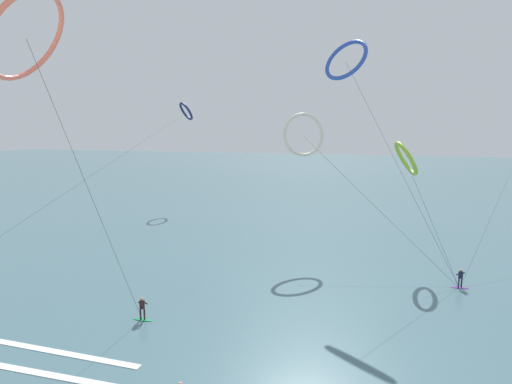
# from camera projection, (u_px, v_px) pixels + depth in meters

# --- Properties ---
(sea_water) EXTENTS (400.00, 200.00, 0.08)m
(sea_water) POSITION_uv_depth(u_px,v_px,m) (343.00, 178.00, 113.25)
(sea_water) COLOR #476B75
(sea_water) RESTS_ON ground
(surfer_emerald) EXTENTS (1.40, 0.62, 1.70)m
(surfer_emerald) POSITION_uv_depth(u_px,v_px,m) (142.00, 310.00, 29.68)
(surfer_emerald) COLOR #199351
(surfer_emerald) RESTS_ON ground
(surfer_violet) EXTENTS (1.40, 0.70, 1.70)m
(surfer_violet) POSITION_uv_depth(u_px,v_px,m) (460.00, 280.00, 35.63)
(surfer_violet) COLOR purple
(surfer_violet) RESTS_ON ground
(kite_cobalt) EXTENTS (13.08, 6.43, 21.91)m
(kite_cobalt) POSITION_uv_depth(u_px,v_px,m) (346.00, 60.00, 39.43)
(kite_cobalt) COLOR #2647B7
(kite_cobalt) RESTS_ON ground
(kite_lime) EXTENTS (6.06, 8.65, 12.37)m
(kite_lime) POSITION_uv_depth(u_px,v_px,m) (406.00, 158.00, 41.50)
(kite_lime) COLOR #8CC62D
(kite_lime) RESTS_ON ground
(kite_navy) EXTENTS (4.11, 50.35, 18.03)m
(kite_navy) POSITION_uv_depth(u_px,v_px,m) (186.00, 112.00, 73.12)
(kite_navy) COLOR navy
(kite_navy) RESTS_ON ground
(kite_coral) EXTENTS (4.04, 9.46, 20.45)m
(kite_coral) POSITION_uv_depth(u_px,v_px,m) (26.00, 36.00, 21.27)
(kite_coral) COLOR #EA7260
(kite_coral) RESTS_ON ground
(kite_ivory) EXTENTS (17.31, 9.93, 15.24)m
(kite_ivory) POSITION_uv_depth(u_px,v_px,m) (304.00, 135.00, 45.75)
(kite_ivory) COLOR silver
(kite_ivory) RESTS_ON ground
(wave_crest_mid) EXTENTS (15.56, 0.70, 0.12)m
(wave_crest_mid) POSITION_uv_depth(u_px,v_px,m) (63.00, 378.00, 22.92)
(wave_crest_mid) COLOR white
(wave_crest_mid) RESTS_ON ground
(wave_crest_far) EXTENTS (17.63, 0.68, 0.12)m
(wave_crest_far) POSITION_uv_depth(u_px,v_px,m) (17.00, 345.00, 26.40)
(wave_crest_far) COLOR white
(wave_crest_far) RESTS_ON ground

